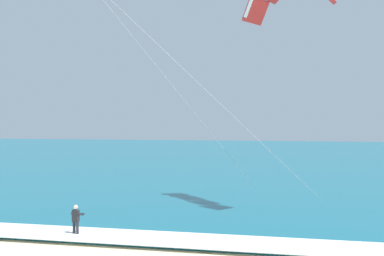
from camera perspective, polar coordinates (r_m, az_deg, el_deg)
sea at (r=81.73m, az=4.25°, el=-3.30°), size 200.00×120.00×0.20m
surf_foam at (r=25.26m, az=-15.73°, el=-12.20°), size 200.00×2.86×0.04m
surfboard at (r=24.90m, az=-13.97°, el=-12.84°), size 0.63×1.45×0.09m
kitesurfer at (r=24.72m, az=-13.95°, el=-10.77°), size 0.56×0.56×1.69m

